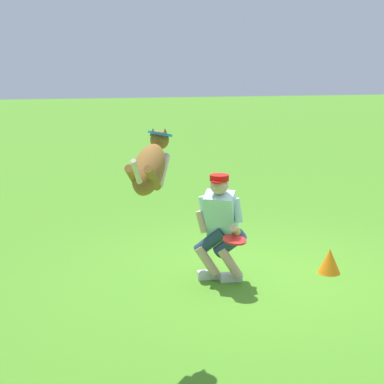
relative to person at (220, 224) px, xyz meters
The scene contains 6 objects.
ground_plane 0.84m from the person, behind, with size 60.00×60.00×0.00m, color #4A8A24.
person is the anchor object (origin of this frame).
dog 2.24m from the person, 59.48° to the left, with size 0.47×0.96×0.56m.
frisbee_flying 2.10m from the person, 58.12° to the left, with size 0.22×0.22×0.02m, color #2B87E6.
frisbee_held 0.40m from the person, 101.85° to the left, with size 0.27×0.27×0.02m, color red.
training_cone 1.48m from the person, behind, with size 0.28×0.28×0.31m, color orange.
Camera 1 is at (2.08, 6.89, 2.67)m, focal length 58.29 mm.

